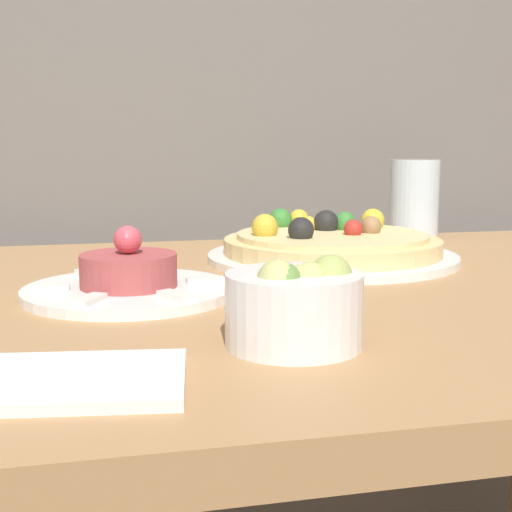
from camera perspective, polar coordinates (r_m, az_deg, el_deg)
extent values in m
cube|color=#AD7F51|center=(0.79, 1.03, -3.81)|extent=(1.27, 0.79, 0.03)
cylinder|color=white|center=(0.96, 6.09, -0.09)|extent=(0.34, 0.34, 0.01)
cylinder|color=#E5C17F|center=(0.96, 6.11, 0.81)|extent=(0.29, 0.29, 0.02)
cylinder|color=beige|center=(0.96, 6.12, 1.63)|extent=(0.26, 0.26, 0.01)
sphere|color=#997047|center=(0.97, 9.18, 2.35)|extent=(0.03, 0.03, 0.03)
sphere|color=gold|center=(1.00, 4.20, 2.53)|extent=(0.02, 0.02, 0.02)
sphere|color=gold|center=(1.03, 9.32, 2.84)|extent=(0.03, 0.03, 0.03)
sphere|color=black|center=(0.99, 5.62, 2.69)|extent=(0.03, 0.03, 0.03)
sphere|color=#387F33|center=(1.03, 1.97, 2.93)|extent=(0.03, 0.03, 0.03)
sphere|color=#B22D23|center=(0.95, 7.78, 2.16)|extent=(0.02, 0.02, 0.02)
sphere|color=gold|center=(0.93, 0.72, 2.32)|extent=(0.04, 0.04, 0.04)
sphere|color=#387F33|center=(1.00, 7.09, 2.66)|extent=(0.03, 0.03, 0.03)
sphere|color=gold|center=(1.05, 3.45, 2.97)|extent=(0.03, 0.03, 0.03)
sphere|color=black|center=(0.91, 3.62, 2.08)|extent=(0.03, 0.03, 0.03)
cylinder|color=white|center=(0.75, -10.10, -2.78)|extent=(0.22, 0.22, 0.01)
cylinder|color=#A84747|center=(0.75, -10.15, -1.12)|extent=(0.10, 0.10, 0.03)
sphere|color=#DB4C5B|center=(0.74, -10.22, 1.29)|extent=(0.03, 0.03, 0.03)
cube|color=white|center=(0.76, -4.07, -1.95)|extent=(0.04, 0.02, 0.01)
cube|color=white|center=(0.82, -7.59, -1.15)|extent=(0.03, 0.04, 0.01)
cube|color=white|center=(0.82, -13.17, -1.36)|extent=(0.03, 0.04, 0.01)
cube|color=white|center=(0.75, -16.23, -2.40)|extent=(0.04, 0.02, 0.01)
cube|color=white|center=(0.68, -13.18, -3.43)|extent=(0.03, 0.04, 0.01)
cube|color=white|center=(0.69, -6.48, -3.17)|extent=(0.03, 0.04, 0.01)
cylinder|color=white|center=(0.56, 3.05, -4.31)|extent=(0.11, 0.11, 0.06)
sphere|color=#668E42|center=(0.56, 5.09, -1.75)|extent=(0.03, 0.03, 0.03)
sphere|color=#B7BC70|center=(0.55, 4.34, -1.92)|extent=(0.03, 0.03, 0.03)
sphere|color=#A3B25B|center=(0.56, 5.98, -1.62)|extent=(0.03, 0.03, 0.03)
sphere|color=#668E42|center=(0.54, 2.07, -2.06)|extent=(0.03, 0.03, 0.03)
sphere|color=#B7BC70|center=(0.55, 3.88, -1.94)|extent=(0.03, 0.03, 0.03)
sphere|color=#B7BC70|center=(0.54, 1.77, -2.01)|extent=(0.03, 0.03, 0.03)
cylinder|color=silver|center=(1.18, 12.53, 4.38)|extent=(0.08, 0.08, 0.13)
cube|color=white|center=(0.49, -16.26, -9.58)|extent=(0.19, 0.13, 0.01)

